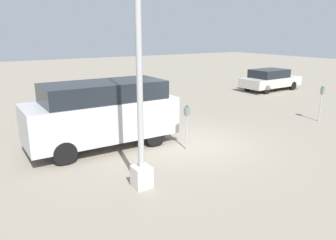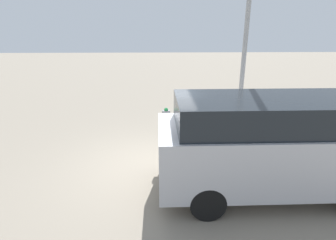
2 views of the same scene
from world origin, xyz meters
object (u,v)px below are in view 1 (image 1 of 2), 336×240
Objects in this scene: lamp_post at (140,100)px; parking_meter_near at (187,117)px; parking_meter_far at (322,96)px; car_distant at (270,79)px; parked_van at (102,112)px.

parking_meter_near is at bearing -147.35° from lamp_post.
parking_meter_far is 0.22× the size of lamp_post.
car_distant is at bearing -135.44° from parking_meter_far.
car_distant is (-4.45, -6.63, -0.41)m from parking_meter_far.
lamp_post is (2.55, 1.63, 1.11)m from parking_meter_near.
car_distant is at bearing -150.05° from lamp_post.
parking_meter_far is (-7.00, 0.20, 0.02)m from parking_meter_near.
parked_van is at bearing -95.56° from lamp_post.
parking_meter_near is at bearing -13.20° from parking_meter_far.
parking_meter_near is 0.22× the size of lamp_post.
parking_meter_far is 0.35× the size of car_distant.
parked_van is (9.23, -1.93, 0.06)m from parking_meter_far.
car_distant is at bearing -162.26° from parking_meter_near.
parking_meter_near is 13.14m from car_distant.
parking_meter_near is at bearing 141.92° from parked_van.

